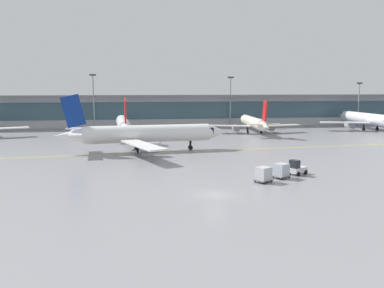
{
  "coord_description": "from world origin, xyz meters",
  "views": [
    {
      "loc": [
        -8.64,
        -42.42,
        11.9
      ],
      "look_at": [
        0.13,
        18.96,
        3.0
      ],
      "focal_mm": 37.25,
      "sensor_mm": 36.0,
      "label": 1
    }
  ],
  "objects_px": {
    "apron_light_mast_1": "(94,99)",
    "apron_light_mast_2": "(230,100)",
    "cargo_dolly_lead": "(281,170)",
    "apron_light_mast_3": "(359,102)",
    "gate_airplane_1": "(123,124)",
    "gate_airplane_2": "(254,123)",
    "baggage_tug": "(297,168)",
    "gate_airplane_3": "(368,119)",
    "taxiing_regional_jet": "(146,134)",
    "cargo_dolly_trailing": "(264,174)"
  },
  "relations": [
    {
      "from": "gate_airplane_1",
      "to": "gate_airplane_2",
      "type": "relative_size",
      "value": 1.09
    },
    {
      "from": "gate_airplane_3",
      "to": "taxiing_regional_jet",
      "type": "relative_size",
      "value": 0.95
    },
    {
      "from": "baggage_tug",
      "to": "apron_light_mast_1",
      "type": "relative_size",
      "value": 0.19
    },
    {
      "from": "baggage_tug",
      "to": "gate_airplane_3",
      "type": "bearing_deg",
      "value": 19.3
    },
    {
      "from": "gate_airplane_1",
      "to": "gate_airplane_3",
      "type": "height_order",
      "value": "gate_airplane_3"
    },
    {
      "from": "gate_airplane_1",
      "to": "apron_light_mast_2",
      "type": "height_order",
      "value": "apron_light_mast_2"
    },
    {
      "from": "baggage_tug",
      "to": "apron_light_mast_3",
      "type": "xyz_separation_m",
      "value": [
        46.25,
        63.41,
        6.43
      ]
    },
    {
      "from": "gate_airplane_2",
      "to": "apron_light_mast_3",
      "type": "height_order",
      "value": "apron_light_mast_3"
    },
    {
      "from": "taxiing_regional_jet",
      "to": "cargo_dolly_lead",
      "type": "distance_m",
      "value": 30.1
    },
    {
      "from": "cargo_dolly_lead",
      "to": "apron_light_mast_3",
      "type": "xyz_separation_m",
      "value": [
        49.12,
        65.16,
        6.27
      ]
    },
    {
      "from": "gate_airplane_2",
      "to": "gate_airplane_3",
      "type": "distance_m",
      "value": 33.78
    },
    {
      "from": "gate_airplane_3",
      "to": "cargo_dolly_lead",
      "type": "distance_m",
      "value": 70.48
    },
    {
      "from": "gate_airplane_2",
      "to": "apron_light_mast_1",
      "type": "distance_m",
      "value": 45.07
    },
    {
      "from": "gate_airplane_2",
      "to": "apron_light_mast_3",
      "type": "distance_m",
      "value": 40.03
    },
    {
      "from": "gate_airplane_2",
      "to": "apron_light_mast_3",
      "type": "bearing_deg",
      "value": -67.02
    },
    {
      "from": "cargo_dolly_lead",
      "to": "apron_light_mast_2",
      "type": "relative_size",
      "value": 0.18
    },
    {
      "from": "gate_airplane_1",
      "to": "cargo_dolly_trailing",
      "type": "height_order",
      "value": "gate_airplane_1"
    },
    {
      "from": "baggage_tug",
      "to": "cargo_dolly_lead",
      "type": "bearing_deg",
      "value": 180.0
    },
    {
      "from": "apron_light_mast_2",
      "to": "cargo_dolly_lead",
      "type": "bearing_deg",
      "value": -97.87
    },
    {
      "from": "apron_light_mast_3",
      "to": "gate_airplane_3",
      "type": "bearing_deg",
      "value": -107.85
    },
    {
      "from": "gate_airplane_1",
      "to": "cargo_dolly_lead",
      "type": "bearing_deg",
      "value": -159.8
    },
    {
      "from": "taxiing_regional_jet",
      "to": "apron_light_mast_1",
      "type": "relative_size",
      "value": 2.09
    },
    {
      "from": "apron_light_mast_3",
      "to": "taxiing_regional_jet",
      "type": "bearing_deg",
      "value": -148.56
    },
    {
      "from": "cargo_dolly_trailing",
      "to": "taxiing_regional_jet",
      "type": "bearing_deg",
      "value": 86.4
    },
    {
      "from": "gate_airplane_3",
      "to": "taxiing_regional_jet",
      "type": "distance_m",
      "value": 68.98
    },
    {
      "from": "gate_airplane_2",
      "to": "apron_light_mast_2",
      "type": "relative_size",
      "value": 1.79
    },
    {
      "from": "gate_airplane_1",
      "to": "baggage_tug",
      "type": "height_order",
      "value": "gate_airplane_1"
    },
    {
      "from": "cargo_dolly_trailing",
      "to": "apron_light_mast_2",
      "type": "bearing_deg",
      "value": 48.47
    },
    {
      "from": "gate_airplane_3",
      "to": "apron_light_mast_2",
      "type": "distance_m",
      "value": 38.96
    },
    {
      "from": "gate_airplane_1",
      "to": "gate_airplane_3",
      "type": "bearing_deg",
      "value": -89.47
    },
    {
      "from": "apron_light_mast_3",
      "to": "gate_airplane_2",
      "type": "bearing_deg",
      "value": -159.93
    },
    {
      "from": "gate_airplane_1",
      "to": "cargo_dolly_trailing",
      "type": "xyz_separation_m",
      "value": [
        18.73,
        -50.38,
        -1.84
      ]
    },
    {
      "from": "cargo_dolly_trailing",
      "to": "apron_light_mast_1",
      "type": "height_order",
      "value": "apron_light_mast_1"
    },
    {
      "from": "apron_light_mast_1",
      "to": "apron_light_mast_2",
      "type": "relative_size",
      "value": 1.03
    },
    {
      "from": "taxiing_regional_jet",
      "to": "apron_light_mast_1",
      "type": "distance_m",
      "value": 43.98
    },
    {
      "from": "apron_light_mast_2",
      "to": "apron_light_mast_3",
      "type": "relative_size",
      "value": 1.13
    },
    {
      "from": "gate_airplane_2",
      "to": "cargo_dolly_lead",
      "type": "height_order",
      "value": "gate_airplane_2"
    },
    {
      "from": "baggage_tug",
      "to": "cargo_dolly_lead",
      "type": "height_order",
      "value": "baggage_tug"
    },
    {
      "from": "cargo_dolly_trailing",
      "to": "apron_light_mast_2",
      "type": "relative_size",
      "value": 0.18
    },
    {
      "from": "taxiing_regional_jet",
      "to": "cargo_dolly_lead",
      "type": "relative_size",
      "value": 12.33
    },
    {
      "from": "gate_airplane_2",
      "to": "gate_airplane_3",
      "type": "xyz_separation_m",
      "value": [
        33.7,
        2.3,
        0.39
      ]
    },
    {
      "from": "gate_airplane_1",
      "to": "gate_airplane_2",
      "type": "xyz_separation_m",
      "value": [
        33.56,
        3.0,
        -0.23
      ]
    },
    {
      "from": "gate_airplane_3",
      "to": "taxiing_regional_jet",
      "type": "height_order",
      "value": "taxiing_regional_jet"
    },
    {
      "from": "gate_airplane_2",
      "to": "apron_light_mast_1",
      "type": "relative_size",
      "value": 1.73
    },
    {
      "from": "gate_airplane_3",
      "to": "taxiing_regional_jet",
      "type": "xyz_separation_m",
      "value": [
        -62.53,
        -29.12,
        0.17
      ]
    },
    {
      "from": "gate_airplane_1",
      "to": "baggage_tug",
      "type": "xyz_separation_m",
      "value": [
        24.65,
        -46.77,
        -2.0
      ]
    },
    {
      "from": "baggage_tug",
      "to": "apron_light_mast_3",
      "type": "distance_m",
      "value": 78.75
    },
    {
      "from": "cargo_dolly_lead",
      "to": "apron_light_mast_3",
      "type": "relative_size",
      "value": 0.2
    },
    {
      "from": "gate_airplane_2",
      "to": "baggage_tug",
      "type": "xyz_separation_m",
      "value": [
        -8.91,
        -49.77,
        -1.76
      ]
    },
    {
      "from": "gate_airplane_1",
      "to": "apron_light_mast_3",
      "type": "bearing_deg",
      "value": -80.77
    }
  ]
}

